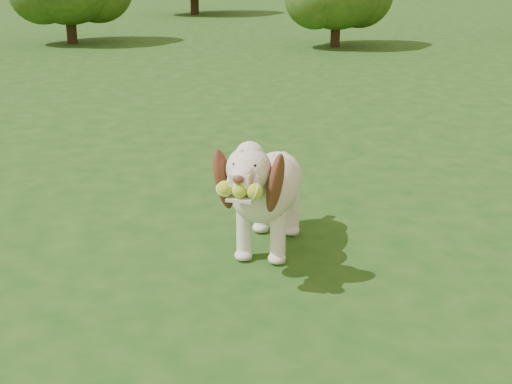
{
  "coord_description": "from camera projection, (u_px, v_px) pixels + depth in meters",
  "views": [
    {
      "loc": [
        -0.68,
        -2.86,
        1.52
      ],
      "look_at": [
        -0.39,
        0.34,
        0.4
      ],
      "focal_mm": 50.0,
      "sensor_mm": 36.0,
      "label": 1
    }
  ],
  "objects": [
    {
      "name": "dog",
      "position": [
        266.0,
        186.0,
        3.61
      ],
      "size": [
        0.57,
        1.03,
        0.68
      ],
      "rotation": [
        0.0,
        0.0,
        -0.32
      ],
      "color": "silver",
      "rests_on": "ground"
    },
    {
      "name": "ground",
      "position": [
        349.0,
        297.0,
        3.24
      ],
      "size": [
        80.0,
        80.0,
        0.0
      ],
      "primitive_type": "plane",
      "color": "#174112",
      "rests_on": "ground"
    }
  ]
}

